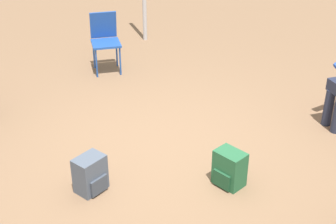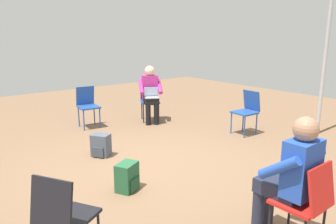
# 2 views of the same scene
# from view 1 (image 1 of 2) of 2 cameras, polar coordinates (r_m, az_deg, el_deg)

# --- Properties ---
(ground_plane) EXTENTS (14.73, 14.73, 0.00)m
(ground_plane) POSITION_cam_1_polar(r_m,az_deg,el_deg) (5.01, -0.49, -5.01)
(ground_plane) COLOR brown
(chair_south) EXTENTS (0.42, 0.46, 0.85)m
(chair_south) POSITION_cam_1_polar(r_m,az_deg,el_deg) (6.88, -7.69, 8.96)
(chair_south) COLOR #1E4799
(chair_south) RESTS_ON ground
(backpack_near_laptop_user) EXTENTS (0.31, 0.34, 0.36)m
(backpack_near_laptop_user) POSITION_cam_1_polar(r_m,az_deg,el_deg) (4.52, 7.50, -7.05)
(backpack_near_laptop_user) COLOR #235B38
(backpack_near_laptop_user) RESTS_ON ground
(backpack_by_empty_chair) EXTENTS (0.34, 0.32, 0.36)m
(backpack_by_empty_chair) POSITION_cam_1_polar(r_m,az_deg,el_deg) (4.47, -9.44, -7.69)
(backpack_by_empty_chair) COLOR #475160
(backpack_by_empty_chair) RESTS_ON ground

